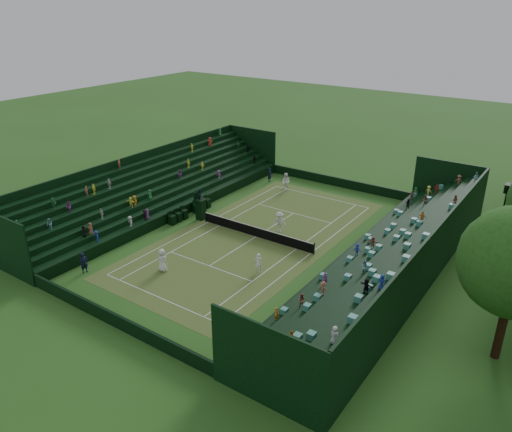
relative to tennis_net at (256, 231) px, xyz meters
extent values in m
plane|color=#2B591C|center=(0.00, 0.00, -0.53)|extent=(160.00, 160.00, 0.00)
cube|color=#306A23|center=(0.00, 0.00, -0.52)|extent=(12.97, 26.77, 0.01)
cube|color=black|center=(0.00, 15.88, -0.03)|extent=(17.17, 0.20, 1.00)
cube|color=black|center=(0.00, -15.88, -0.03)|extent=(17.17, 0.20, 1.00)
cube|color=black|center=(8.48, 0.00, -0.03)|extent=(0.20, 31.77, 1.00)
cube|color=black|center=(-8.48, 0.00, -0.03)|extent=(0.20, 31.77, 1.00)
cube|color=black|center=(8.98, 0.00, -0.03)|extent=(0.80, 32.00, 1.00)
cube|color=black|center=(9.79, 0.00, 0.20)|extent=(0.80, 32.00, 1.45)
cube|color=black|center=(10.58, 0.00, 0.42)|extent=(0.80, 32.00, 1.90)
cube|color=black|center=(11.38, 0.00, 0.65)|extent=(0.80, 32.00, 2.35)
cube|color=black|center=(12.18, 0.00, 0.87)|extent=(0.80, 32.00, 2.80)
cube|color=black|center=(12.98, 0.00, 1.10)|extent=(0.80, 32.00, 3.25)
cube|color=black|center=(13.79, 0.00, 1.32)|extent=(0.80, 32.00, 3.70)
cube|color=black|center=(14.59, 0.00, 1.55)|extent=(0.80, 32.00, 4.15)
cube|color=black|center=(15.08, 0.00, 1.92)|extent=(0.20, 32.00, 4.90)
cube|color=black|center=(-8.98, 0.00, -0.03)|extent=(0.80, 32.00, 1.00)
cube|color=black|center=(-9.79, 0.00, 0.20)|extent=(0.80, 32.00, 1.45)
cube|color=black|center=(-10.58, 0.00, 0.42)|extent=(0.80, 32.00, 1.90)
cube|color=black|center=(-11.38, 0.00, 0.65)|extent=(0.80, 32.00, 2.35)
cube|color=black|center=(-12.18, 0.00, 0.87)|extent=(0.80, 32.00, 2.80)
cube|color=black|center=(-12.98, 0.00, 1.10)|extent=(0.80, 32.00, 3.25)
cube|color=black|center=(-13.79, 0.00, 1.32)|extent=(0.80, 32.00, 3.70)
cube|color=black|center=(-14.59, 0.00, 1.55)|extent=(0.80, 32.00, 4.15)
cube|color=black|center=(-15.08, 0.00, 1.92)|extent=(0.20, 32.00, 4.90)
cylinder|color=black|center=(-5.79, 0.00, 0.00)|extent=(0.10, 0.10, 1.06)
cylinder|color=black|center=(5.79, 0.00, 0.00)|extent=(0.10, 0.10, 1.06)
cube|color=black|center=(0.00, 0.00, -0.07)|extent=(11.57, 0.02, 0.86)
cube|color=white|center=(0.00, 0.00, 0.40)|extent=(11.57, 0.04, 0.07)
cylinder|color=black|center=(17.00, 16.00, 0.97)|extent=(0.16, 0.16, 3.00)
cylinder|color=black|center=(20.63, -5.19, 1.16)|extent=(0.50, 0.50, 3.38)
cube|color=black|center=(-6.49, 0.20, 0.43)|extent=(0.75, 0.75, 1.92)
cube|color=black|center=(-6.49, 0.20, 1.44)|extent=(0.96, 0.96, 0.11)
cube|color=black|center=(-6.86, 0.20, 1.82)|extent=(0.09, 0.96, 0.75)
imported|color=black|center=(-6.49, 0.20, 1.99)|extent=(0.53, 0.59, 0.99)
cube|color=black|center=(-7.88, -2.25, -0.08)|extent=(0.55, 0.55, 0.88)
cube|color=black|center=(-8.16, -2.25, 0.47)|extent=(0.07, 0.55, 0.55)
cube|color=black|center=(-7.88, -1.45, -0.08)|extent=(0.55, 0.55, 0.88)
cube|color=black|center=(-8.16, -1.45, 0.47)|extent=(0.07, 0.55, 0.55)
cube|color=black|center=(-7.88, -0.65, -0.08)|extent=(0.55, 0.55, 0.88)
cube|color=black|center=(-8.16, -0.65, 0.47)|extent=(0.07, 0.55, 0.55)
cube|color=black|center=(-7.88, 1.15, -0.08)|extent=(0.55, 0.55, 0.88)
cube|color=black|center=(-8.16, 1.15, 0.47)|extent=(0.07, 0.55, 0.55)
cube|color=black|center=(-7.88, 1.95, -0.08)|extent=(0.55, 0.55, 0.88)
cube|color=black|center=(-8.16, 1.95, 0.47)|extent=(0.07, 0.55, 0.55)
cube|color=black|center=(-7.88, 2.75, -0.08)|extent=(0.55, 0.55, 0.88)
cube|color=black|center=(-8.16, 2.75, 0.47)|extent=(0.07, 0.55, 0.55)
imported|color=white|center=(-2.42, -9.02, 0.40)|extent=(0.95, 0.65, 1.86)
imported|color=white|center=(3.73, -5.02, 0.30)|extent=(0.72, 0.66, 1.65)
imported|color=white|center=(-4.01, 11.46, 0.45)|extent=(1.02, 0.83, 1.95)
imported|color=white|center=(1.08, 2.09, 0.43)|extent=(1.41, 1.12, 1.91)
imported|color=black|center=(-7.04, 12.86, 0.29)|extent=(0.50, 0.66, 1.63)
imported|color=black|center=(-7.14, -12.58, 0.30)|extent=(0.48, 0.66, 1.66)
camera|label=1|loc=(22.58, -32.40, 18.61)|focal=35.00mm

